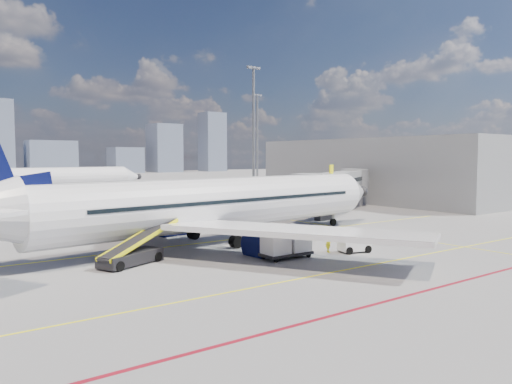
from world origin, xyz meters
The scene contains 12 objects.
ground centered at (0.00, 0.00, 0.00)m, with size 420.00×420.00×0.00m, color gray.
apron_markings centered at (-0.58, -3.91, 0.01)m, with size 90.00×35.12×0.01m.
jet_bridge centered at (23.51, 16.91, 3.74)m, with size 23.55×15.78×6.30m.
terminal_block centered at (39.95, 26.00, 5.00)m, with size 10.00×42.00×10.00m.
floodlight_mast_ne centered at (38.00, 55.00, 13.59)m, with size 3.20×0.61×25.45m.
floodlight_mast_far centered at (65.00, 90.00, 13.59)m, with size 3.20×0.61×25.45m.
main_aircraft centered at (-1.94, 7.11, 3.22)m, with size 43.52×37.85×12.73m.
second_aircraft centered at (-3.53, 62.70, 3.22)m, with size 41.97×36.51×12.27m.
baggage_tug centered at (5.17, -2.32, 0.75)m, with size 2.48×1.85×1.56m.
cargo_dolly centered at (-0.20, -0.99, 1.12)m, with size 3.76×1.72×2.05m.
belt_loader centered at (-9.70, 3.50, 0.70)m, with size 6.58×3.90×2.70m.
ramp_worker centered at (3.79, -1.14, 0.86)m, with size 0.63×0.41×1.72m, color yellow.
Camera 1 is at (-22.53, -27.58, 7.10)m, focal length 35.00 mm.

